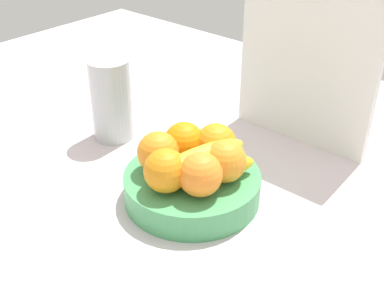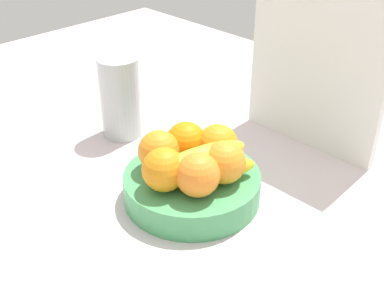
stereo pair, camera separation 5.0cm
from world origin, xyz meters
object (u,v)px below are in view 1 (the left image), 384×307
object	(u,v)px
banana_bunch	(203,165)
orange_top_stack	(216,144)
fruit_bowl	(192,186)
orange_back_left	(200,174)
orange_center	(166,171)
orange_front_right	(158,153)
orange_back_right	(225,161)
thermos_tumbler	(111,100)
orange_front_left	(184,142)
cutting_board	(308,53)

from	to	relation	value
banana_bunch	orange_top_stack	bearing A→B (deg)	109.85
fruit_bowl	orange_back_left	bearing A→B (deg)	-35.18
fruit_bowl	orange_center	bearing A→B (deg)	-92.47
orange_front_right	orange_back_right	xyz separation A→B (cm)	(9.65, 5.03, 0.00)
orange_back_left	thermos_tumbler	distance (cm)	31.24
thermos_tumbler	orange_front_left	bearing A→B (deg)	-7.84
fruit_bowl	orange_back_left	world-z (taller)	orange_back_left
orange_front_left	orange_top_stack	world-z (taller)	same
banana_bunch	thermos_tumbler	xyz separation A→B (cm)	(-28.21, 5.74, 0.29)
orange_front_right	orange_center	distance (cm)	5.53
orange_center	fruit_bowl	bearing A→B (deg)	87.53
banana_bunch	cutting_board	distance (cm)	31.32
banana_bunch	cutting_board	size ratio (longest dim) A/B	0.49
orange_center	thermos_tumbler	world-z (taller)	thermos_tumbler
banana_bunch	thermos_tumbler	size ratio (longest dim) A/B	1.07
orange_front_left	orange_top_stack	xyz separation A→B (cm)	(4.25, 3.13, 0.00)
orange_front_left	orange_front_right	world-z (taller)	same
orange_front_right	thermos_tumbler	bearing A→B (deg)	158.63
orange_center	thermos_tumbler	xyz separation A→B (cm)	(-25.46, 11.20, -0.08)
orange_center	orange_front_right	bearing A→B (deg)	146.57
fruit_bowl	orange_back_left	size ratio (longest dim) A/B	3.25
orange_back_left	orange_top_stack	size ratio (longest dim) A/B	1.00
orange_back_right	cutting_board	world-z (taller)	cutting_board
orange_back_right	banana_bunch	distance (cm)	3.50
orange_back_left	cutting_board	world-z (taller)	cutting_board
orange_back_left	thermos_tumbler	size ratio (longest dim) A/B	0.42
orange_back_left	orange_top_stack	distance (cm)	9.49
orange_front_right	orange_back_left	size ratio (longest dim) A/B	1.00
thermos_tumbler	orange_top_stack	bearing A→B (deg)	0.26
orange_back_right	orange_front_right	bearing A→B (deg)	-152.47
orange_top_stack	banana_bunch	distance (cm)	6.24
orange_back_left	cutting_board	distance (cm)	33.89
orange_front_left	banana_bunch	world-z (taller)	orange_front_left
orange_front_left	thermos_tumbler	xyz separation A→B (cm)	(-21.84, 3.01, -0.08)
thermos_tumbler	fruit_bowl	bearing A→B (deg)	-11.95
orange_front_right	orange_top_stack	bearing A→B (deg)	57.64
orange_front_right	banana_bunch	distance (cm)	7.75
orange_center	orange_top_stack	distance (cm)	11.34
orange_top_stack	orange_center	bearing A→B (deg)	-93.18
orange_center	orange_back_left	size ratio (longest dim) A/B	1.00
cutting_board	thermos_tumbler	xyz separation A→B (cm)	(-28.19, -23.90, -9.83)
thermos_tumbler	orange_back_right	bearing A→B (deg)	-5.85
orange_top_stack	orange_back_right	bearing A→B (deg)	-36.33
cutting_board	orange_back_right	bearing A→B (deg)	-85.68
orange_center	orange_back_left	distance (cm)	5.33
cutting_board	thermos_tumbler	bearing A→B (deg)	-140.29
orange_top_stack	thermos_tumbler	size ratio (longest dim) A/B	0.42
fruit_bowl	orange_front_right	world-z (taller)	orange_front_right
fruit_bowl	orange_front_right	bearing A→B (deg)	-150.83
orange_front_left	cutting_board	world-z (taller)	cutting_board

